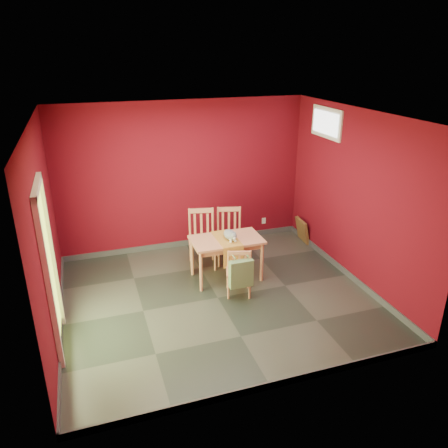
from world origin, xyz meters
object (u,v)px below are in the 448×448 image
object	(u,v)px
chair_far_right	(229,235)
dining_table	(227,244)
chair_near	(239,271)
picture_frame	(302,230)
cat	(230,233)
tote_bag	(241,274)
chair_far_left	(202,238)

from	to	relation	value
chair_far_right	dining_table	bearing A→B (deg)	-113.20
chair_near	picture_frame	xyz separation A→B (m)	(1.86, 1.47, -0.18)
dining_table	chair_far_right	xyz separation A→B (m)	(0.25, 0.58, -0.12)
chair_far_right	chair_near	size ratio (longest dim) A/B	1.20
dining_table	cat	bearing A→B (deg)	-20.10
picture_frame	tote_bag	bearing A→B (deg)	-138.59
chair_far_left	tote_bag	distance (m)	1.34
picture_frame	dining_table	bearing A→B (deg)	-153.70
dining_table	chair_far_left	world-z (taller)	chair_far_left
dining_table	tote_bag	size ratio (longest dim) A/B	2.30
chair_near	chair_far_right	bearing A→B (deg)	77.88
chair_far_right	tote_bag	bearing A→B (deg)	-101.85
tote_bag	dining_table	bearing A→B (deg)	87.69
dining_table	picture_frame	xyz separation A→B (m)	(1.86, 0.92, -0.39)
chair_far_left	chair_far_right	bearing A→B (deg)	0.19
chair_far_left	chair_near	distance (m)	1.16
tote_bag	chair_far_left	bearing A→B (deg)	99.16
chair_far_right	chair_far_left	bearing A→B (deg)	-179.81
cat	picture_frame	size ratio (longest dim) A/B	0.85
chair_near	cat	size ratio (longest dim) A/B	2.06
dining_table	chair_far_right	distance (m)	0.64
tote_bag	picture_frame	size ratio (longest dim) A/B	1.08
chair_far_left	picture_frame	size ratio (longest dim) A/B	2.18
dining_table	picture_frame	bearing A→B (deg)	26.30
dining_table	chair_near	distance (m)	0.59
tote_bag	chair_far_right	bearing A→B (deg)	78.15
chair_far_left	tote_bag	size ratio (longest dim) A/B	2.02
picture_frame	chair_far_right	bearing A→B (deg)	-168.06
cat	picture_frame	world-z (taller)	cat
dining_table	tote_bag	xyz separation A→B (m)	(-0.03, -0.75, -0.15)
chair_near	tote_bag	xyz separation A→B (m)	(-0.04, -0.20, 0.06)
chair_far_left	chair_near	xyz separation A→B (m)	(0.25, -1.13, -0.10)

